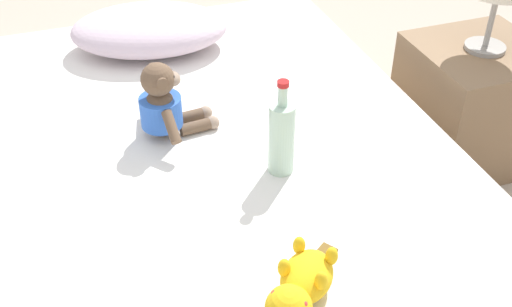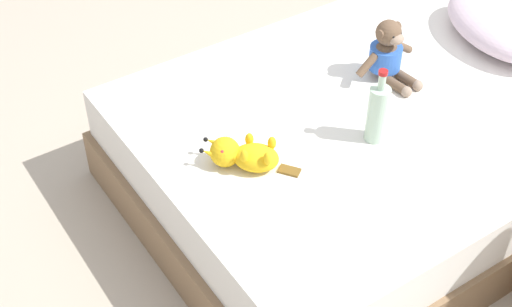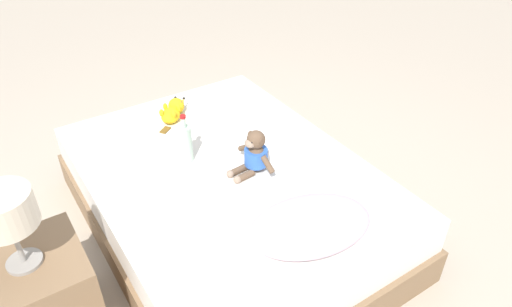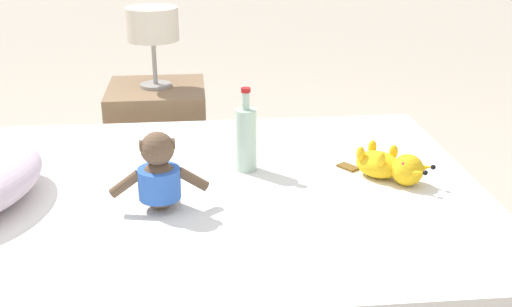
{
  "view_description": "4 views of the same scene",
  "coord_description": "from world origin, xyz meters",
  "px_view_note": "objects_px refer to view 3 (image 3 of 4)",
  "views": [
    {
      "loc": [
        -0.38,
        -1.45,
        1.5
      ],
      "look_at": [
        0.06,
        -0.2,
        0.49
      ],
      "focal_mm": 44.71,
      "sensor_mm": 36.0,
      "label": 1
    },
    {
      "loc": [
        1.5,
        -1.57,
        2.02
      ],
      "look_at": [
        0.04,
        -0.6,
        0.47
      ],
      "focal_mm": 51.23,
      "sensor_mm": 36.0,
      "label": 2
    },
    {
      "loc": [
        0.95,
        1.72,
        1.89
      ],
      "look_at": [
        -0.13,
        0.09,
        0.51
      ],
      "focal_mm": 32.68,
      "sensor_mm": 36.0,
      "label": 3
    },
    {
      "loc": [
        -1.83,
        -0.02,
        1.24
      ],
      "look_at": [
        0.03,
        -0.21,
        0.5
      ],
      "focal_mm": 45.23,
      "sensor_mm": 36.0,
      "label": 4
    }
  ],
  "objects_px": {
    "glass_bottle": "(186,143)",
    "plush_yellow_creature": "(173,111)",
    "bed": "(228,198)",
    "pillow": "(310,225)",
    "nightstand": "(40,299)",
    "bedside_lamp": "(4,213)",
    "plush_monkey": "(254,155)"
  },
  "relations": [
    {
      "from": "plush_yellow_creature",
      "to": "nightstand",
      "type": "relative_size",
      "value": 0.6
    },
    {
      "from": "plush_monkey",
      "to": "glass_bottle",
      "type": "height_order",
      "value": "glass_bottle"
    },
    {
      "from": "nightstand",
      "to": "bedside_lamp",
      "type": "height_order",
      "value": "bedside_lamp"
    },
    {
      "from": "glass_bottle",
      "to": "pillow",
      "type": "bearing_deg",
      "value": 102.95
    },
    {
      "from": "bed",
      "to": "glass_bottle",
      "type": "bearing_deg",
      "value": -53.45
    },
    {
      "from": "pillow",
      "to": "plush_yellow_creature",
      "type": "relative_size",
      "value": 2.28
    },
    {
      "from": "pillow",
      "to": "bedside_lamp",
      "type": "height_order",
      "value": "bedside_lamp"
    },
    {
      "from": "bed",
      "to": "pillow",
      "type": "height_order",
      "value": "pillow"
    },
    {
      "from": "pillow",
      "to": "nightstand",
      "type": "relative_size",
      "value": 1.36
    },
    {
      "from": "plush_monkey",
      "to": "pillow",
      "type": "bearing_deg",
      "value": 82.86
    },
    {
      "from": "glass_bottle",
      "to": "nightstand",
      "type": "distance_m",
      "value": 0.99
    },
    {
      "from": "bed",
      "to": "bedside_lamp",
      "type": "height_order",
      "value": "bedside_lamp"
    },
    {
      "from": "nightstand",
      "to": "plush_yellow_creature",
      "type": "bearing_deg",
      "value": -142.41
    },
    {
      "from": "plush_monkey",
      "to": "nightstand",
      "type": "bearing_deg",
      "value": 3.08
    },
    {
      "from": "pillow",
      "to": "bedside_lamp",
      "type": "bearing_deg",
      "value": -24.21
    },
    {
      "from": "plush_yellow_creature",
      "to": "bedside_lamp",
      "type": "distance_m",
      "value": 1.31
    },
    {
      "from": "bedside_lamp",
      "to": "plush_monkey",
      "type": "bearing_deg",
      "value": -176.92
    },
    {
      "from": "bed",
      "to": "plush_yellow_creature",
      "type": "bearing_deg",
      "value": -89.46
    },
    {
      "from": "bed",
      "to": "plush_yellow_creature",
      "type": "distance_m",
      "value": 0.68
    },
    {
      "from": "pillow",
      "to": "plush_monkey",
      "type": "distance_m",
      "value": 0.55
    },
    {
      "from": "bed",
      "to": "pillow",
      "type": "relative_size",
      "value": 3.03
    },
    {
      "from": "plush_monkey",
      "to": "bedside_lamp",
      "type": "height_order",
      "value": "bedside_lamp"
    },
    {
      "from": "nightstand",
      "to": "bedside_lamp",
      "type": "distance_m",
      "value": 0.5
    },
    {
      "from": "glass_bottle",
      "to": "plush_yellow_creature",
      "type": "bearing_deg",
      "value": -106.35
    },
    {
      "from": "plush_monkey",
      "to": "glass_bottle",
      "type": "xyz_separation_m",
      "value": [
        0.26,
        -0.27,
        0.01
      ]
    },
    {
      "from": "pillow",
      "to": "plush_monkey",
      "type": "relative_size",
      "value": 2.14
    },
    {
      "from": "bed",
      "to": "glass_bottle",
      "type": "height_order",
      "value": "glass_bottle"
    },
    {
      "from": "glass_bottle",
      "to": "bedside_lamp",
      "type": "relative_size",
      "value": 0.79
    },
    {
      "from": "pillow",
      "to": "bedside_lamp",
      "type": "xyz_separation_m",
      "value": [
        1.07,
        -0.48,
        0.25
      ]
    },
    {
      "from": "bed",
      "to": "plush_monkey",
      "type": "height_order",
      "value": "plush_monkey"
    },
    {
      "from": "bed",
      "to": "bedside_lamp",
      "type": "distance_m",
      "value": 1.16
    },
    {
      "from": "pillow",
      "to": "plush_yellow_creature",
      "type": "distance_m",
      "value": 1.27
    }
  ]
}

